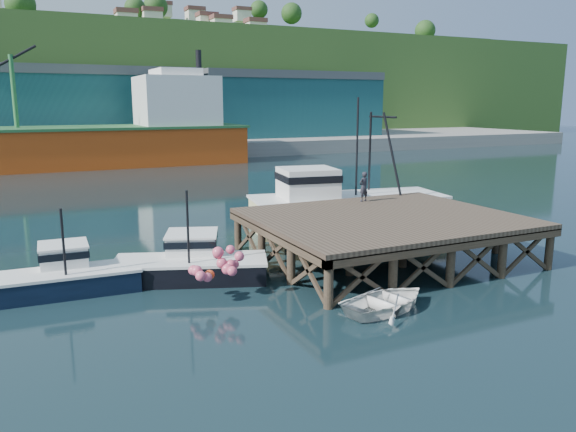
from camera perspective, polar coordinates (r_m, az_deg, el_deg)
ground at (r=24.97m, az=-0.84°, el=-5.82°), size 300.00×300.00×0.00m
wharf at (r=27.01m, az=9.98°, el=-0.41°), size 12.00×10.00×2.62m
far_quay at (r=92.43m, az=-19.41°, el=6.86°), size 160.00×40.00×2.00m
warehouse_mid at (r=87.24m, az=-19.28°, el=10.25°), size 28.00×16.00×9.00m
warehouse_right at (r=95.43m, az=-0.77°, el=10.93°), size 30.00×16.00×9.00m
cargo_ship at (r=69.81m, az=-24.44°, el=7.09°), size 55.50×10.00×13.75m
hillside at (r=122.13m, az=-21.34°, el=12.40°), size 220.00×50.00×22.00m
boat_navy at (r=24.10m, az=-21.66°, el=-5.54°), size 5.70×3.10×3.52m
boat_black at (r=24.40m, az=-9.80°, el=-4.62°), size 6.84×5.68×3.97m
trawler at (r=33.50m, az=5.78°, el=1.39°), size 12.02×5.86×7.71m
dinghy at (r=20.86m, az=10.07°, el=-8.44°), size 4.18×3.39×0.76m
dockworker at (r=30.76m, az=7.69°, el=2.98°), size 0.67×0.52×1.61m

